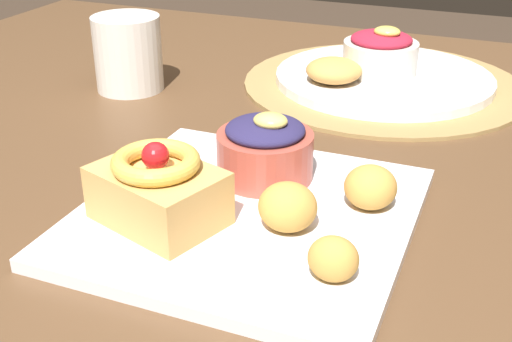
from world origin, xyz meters
TOP-DOWN VIEW (x-y plane):
  - dining_table at (0.00, 0.00)m, footprint 1.34×1.10m
  - woven_placemat at (0.07, 0.26)m, footprint 0.38×0.38m
  - front_plate at (0.03, -0.14)m, footprint 0.28×0.28m
  - cake_slice at (-0.03, -0.18)m, footprint 0.12×0.10m
  - berry_ramekin at (0.03, -0.07)m, footprint 0.09×0.09m
  - fritter_front at (0.13, -0.20)m, footprint 0.04×0.03m
  - fritter_middle at (0.13, -0.09)m, footprint 0.05×0.05m
  - fritter_back at (0.08, -0.15)m, footprint 0.05×0.05m
  - back_plate at (0.07, 0.26)m, footprint 0.29×0.29m
  - back_ramekin at (0.06, 0.26)m, footprint 0.10×0.10m
  - back_pastry at (0.01, 0.21)m, footprint 0.07×0.07m
  - coffee_mug at (-0.24, 0.12)m, footprint 0.09×0.09m

SIDE VIEW (x-z plane):
  - dining_table at x=0.00m, z-range 0.28..1.01m
  - woven_placemat at x=0.07m, z-range 0.73..0.73m
  - front_plate at x=0.03m, z-range 0.73..0.74m
  - back_plate at x=0.07m, z-range 0.73..0.75m
  - fritter_front at x=0.13m, z-range 0.74..0.78m
  - fritter_middle at x=0.13m, z-range 0.74..0.78m
  - fritter_back at x=0.08m, z-range 0.74..0.78m
  - back_pastry at x=0.01m, z-range 0.75..0.78m
  - berry_ramekin at x=0.03m, z-range 0.74..0.80m
  - cake_slice at x=-0.03m, z-range 0.74..0.81m
  - back_ramekin at x=0.06m, z-range 0.74..0.81m
  - coffee_mug at x=-0.24m, z-range 0.73..0.83m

